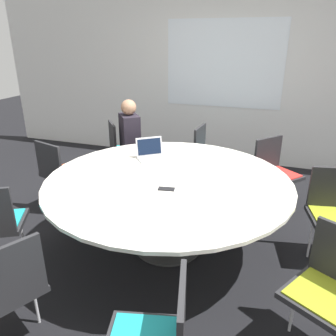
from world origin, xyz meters
TOP-DOWN VIEW (x-y plane):
  - ground_plane at (0.00, 0.00)m, footprint 16.00×16.00m
  - wall_back at (0.00, 2.69)m, footprint 8.00×0.07m
  - conference_table at (0.00, 0.00)m, footprint 2.23×2.23m
  - chair_0 at (-1.16, 1.39)m, footprint 0.60×0.61m
  - chair_1 at (-1.47, 0.36)m, footprint 0.54×0.53m
  - chair_3 at (-0.60, -1.39)m, footprint 0.57×0.58m
  - chair_5 at (1.33, -0.72)m, footprint 0.59×0.59m
  - chair_6 at (1.47, 0.36)m, footprint 0.51×0.50m
  - chair_7 at (0.92, 1.20)m, footprint 0.60×0.61m
  - chair_8 at (0.06, 1.51)m, footprint 0.46×0.47m
  - person_0 at (-0.95, 1.25)m, footprint 0.39×0.42m
  - laptop at (-0.34, 0.44)m, footprint 0.36×0.35m
  - cell_phone at (0.06, -0.23)m, footprint 0.15×0.09m

SIDE VIEW (x-z plane):
  - ground_plane at x=0.00m, z-range 0.00..0.00m
  - chair_0 at x=-1.16m, z-range 0.08..0.92m
  - chair_1 at x=-1.47m, z-range 0.08..0.92m
  - chair_3 at x=-0.60m, z-range 0.08..0.92m
  - chair_5 at x=1.33m, z-range 0.08..0.92m
  - chair_6 at x=1.47m, z-range 0.08..0.92m
  - chair_7 at x=0.92m, z-range 0.08..0.92m
  - chair_8 at x=0.06m, z-range 0.08..0.92m
  - conference_table at x=0.00m, z-range 0.28..1.02m
  - person_0 at x=-0.95m, z-range 0.10..1.29m
  - cell_phone at x=0.06m, z-range 0.74..0.74m
  - laptop at x=-0.34m, z-range 0.68..0.90m
  - wall_back at x=0.00m, z-range 0.00..2.70m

